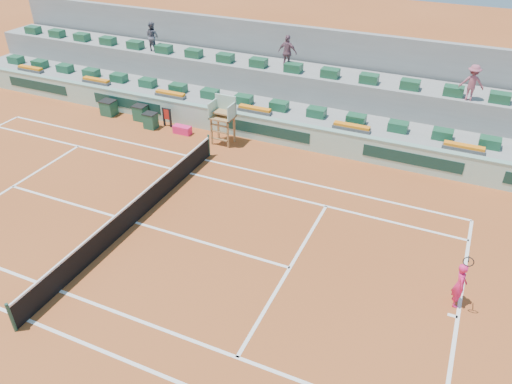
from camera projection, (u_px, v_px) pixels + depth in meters
ground at (136, 223)px, 19.31m from camera, size 90.00×90.00×0.00m
seating_tier_lower at (251, 108)px, 27.19m from camera, size 36.00×4.00×1.20m
seating_tier_upper at (263, 86)px, 28.04m from camera, size 36.00×2.40×2.60m
stadium_back_wall at (274, 62)px, 28.78m from camera, size 36.00×0.40×4.40m
player_bag at (182, 130)px, 25.78m from camera, size 0.94×0.42×0.42m
spectator_left at (152, 36)px, 28.81m from camera, size 0.89×0.74×1.66m
spectator_mid at (287, 52)px, 26.05m from camera, size 1.08×0.51×1.79m
spectator_right at (472, 83)px, 22.51m from camera, size 1.10×0.68×1.65m
court_lines at (135, 222)px, 19.31m from camera, size 23.89×11.09×0.01m
tennis_net at (134, 211)px, 19.02m from camera, size 0.10×11.97×1.10m
advertising_hoarding at (233, 123)px, 25.47m from camera, size 36.00×0.34×1.26m
umpire_chair at (223, 114)px, 24.22m from camera, size 1.10×0.90×2.40m
seat_row_lower at (244, 99)px, 26.06m from camera, size 32.90×0.60×0.44m
seat_row_upper at (259, 63)px, 26.75m from camera, size 32.90×0.60×0.44m
flower_planters at (211, 102)px, 26.01m from camera, size 26.80×0.36×0.28m
drink_cooler_a at (151, 121)px, 26.22m from camera, size 0.67×0.58×0.84m
drink_cooler_b at (140, 113)px, 27.08m from camera, size 0.72×0.62×0.84m
drink_cooler_c at (109, 108)px, 27.65m from camera, size 0.80×0.69×0.84m
towel_rack at (167, 116)px, 26.28m from camera, size 0.53×0.09×1.03m
tennis_player at (460, 284)px, 15.25m from camera, size 0.46×0.88×2.28m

